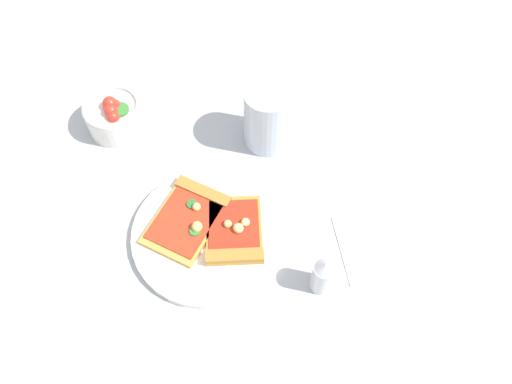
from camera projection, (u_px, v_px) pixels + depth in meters
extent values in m
plane|color=#B2B7BC|center=(215.00, 204.00, 0.84)|extent=(2.40, 2.40, 0.00)
cylinder|color=white|center=(209.00, 234.00, 0.80)|extent=(0.24, 0.24, 0.01)
cube|color=gold|center=(186.00, 221.00, 0.80)|extent=(0.15, 0.16, 0.01)
cube|color=#B77A33|center=(203.00, 192.00, 0.82)|extent=(0.09, 0.07, 0.01)
cube|color=red|center=(186.00, 219.00, 0.79)|extent=(0.13, 0.14, 0.00)
cylinder|color=#2D722D|center=(192.00, 204.00, 0.81)|extent=(0.02, 0.02, 0.00)
sphere|color=#EAD172|center=(197.00, 227.00, 0.78)|extent=(0.02, 0.02, 0.02)
sphere|color=#EAD172|center=(196.00, 207.00, 0.80)|extent=(0.01, 0.01, 0.01)
cylinder|color=#388433|center=(195.00, 231.00, 0.78)|extent=(0.02, 0.02, 0.00)
cube|color=gold|center=(234.00, 230.00, 0.79)|extent=(0.10, 0.13, 0.01)
cube|color=#B77A33|center=(235.00, 257.00, 0.76)|extent=(0.09, 0.03, 0.02)
cube|color=#B22D19|center=(234.00, 228.00, 0.79)|extent=(0.09, 0.11, 0.00)
sphere|color=#F2D87F|center=(238.00, 228.00, 0.78)|extent=(0.02, 0.02, 0.02)
sphere|color=#EAD172|center=(228.00, 224.00, 0.79)|extent=(0.01, 0.01, 0.01)
sphere|color=#F2D87F|center=(245.00, 222.00, 0.79)|extent=(0.01, 0.01, 0.01)
cylinder|color=white|center=(115.00, 117.00, 0.90)|extent=(0.10, 0.10, 0.05)
torus|color=white|center=(111.00, 106.00, 0.87)|extent=(0.10, 0.10, 0.01)
sphere|color=red|center=(113.00, 117.00, 0.86)|extent=(0.02, 0.02, 0.02)
sphere|color=red|center=(109.00, 107.00, 0.87)|extent=(0.02, 0.02, 0.02)
sphere|color=red|center=(115.00, 104.00, 0.87)|extent=(0.02, 0.02, 0.02)
sphere|color=red|center=(111.00, 111.00, 0.86)|extent=(0.02, 0.02, 0.02)
sphere|color=red|center=(111.00, 106.00, 0.87)|extent=(0.02, 0.02, 0.02)
sphere|color=red|center=(110.00, 104.00, 0.87)|extent=(0.03, 0.03, 0.03)
cylinder|color=#388433|center=(120.00, 109.00, 0.87)|extent=(0.04, 0.04, 0.01)
cylinder|color=silver|center=(268.00, 117.00, 0.85)|extent=(0.08, 0.08, 0.12)
cylinder|color=black|center=(268.00, 119.00, 0.86)|extent=(0.07, 0.07, 0.11)
cube|color=silver|center=(389.00, 243.00, 0.80)|extent=(0.16, 0.12, 0.00)
cylinder|color=silver|center=(322.00, 277.00, 0.73)|extent=(0.03, 0.03, 0.07)
cone|color=silver|center=(325.00, 266.00, 0.70)|extent=(0.03, 0.03, 0.01)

